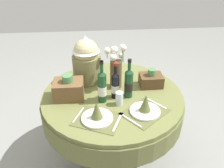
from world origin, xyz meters
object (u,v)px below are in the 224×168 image
(place_setting_left, at_px, (97,114))
(place_setting_right, at_px, (145,107))
(wine_bottle_right, at_px, (102,87))
(woven_basket_side_right, at_px, (151,80))
(woven_basket_side_left, at_px, (69,89))
(gift_tub_back_left, at_px, (86,58))
(wine_bottle_left, at_px, (115,85))
(tumbler_near_left, at_px, (119,98))
(flower_vase, at_px, (116,67))
(wine_bottle_rear, at_px, (129,83))
(dining_table, at_px, (112,106))

(place_setting_left, height_order, place_setting_right, same)
(wine_bottle_right, height_order, woven_basket_side_right, wine_bottle_right)
(woven_basket_side_left, bearing_deg, wine_bottle_right, -16.56)
(gift_tub_back_left, height_order, woven_basket_side_left, gift_tub_back_left)
(wine_bottle_left, distance_m, tumbler_near_left, 0.13)
(flower_vase, xyz_separation_m, wine_bottle_rear, (0.09, -0.17, -0.06))
(tumbler_near_left, bearing_deg, place_setting_left, -136.51)
(wine_bottle_left, xyz_separation_m, woven_basket_side_right, (0.35, 0.16, -0.06))
(wine_bottle_left, bearing_deg, gift_tub_back_left, 127.91)
(place_setting_left, relative_size, wine_bottle_rear, 1.18)
(dining_table, relative_size, flower_vase, 3.02)
(wine_bottle_right, relative_size, woven_basket_side_right, 1.80)
(tumbler_near_left, relative_size, woven_basket_side_left, 0.46)
(flower_vase, xyz_separation_m, wine_bottle_left, (-0.02, -0.17, -0.08))
(woven_basket_side_left, bearing_deg, place_setting_right, -23.78)
(wine_bottle_rear, xyz_separation_m, woven_basket_side_right, (0.23, 0.16, -0.07))
(place_setting_right, relative_size, woven_basket_side_right, 2.08)
(wine_bottle_right, distance_m, tumbler_near_left, 0.17)
(woven_basket_side_right, bearing_deg, wine_bottle_rear, -145.93)
(dining_table, height_order, place_setting_right, place_setting_right)
(wine_bottle_left, height_order, woven_basket_side_left, wine_bottle_left)
(place_setting_right, xyz_separation_m, gift_tub_back_left, (-0.45, 0.53, 0.19))
(gift_tub_back_left, relative_size, woven_basket_side_right, 2.18)
(wine_bottle_rear, relative_size, tumbler_near_left, 3.06)
(place_setting_right, relative_size, gift_tub_back_left, 0.95)
(dining_table, relative_size, place_setting_right, 2.94)
(flower_vase, height_order, wine_bottle_left, flower_vase)
(gift_tub_back_left, bearing_deg, woven_basket_side_right, -13.92)
(wine_bottle_left, xyz_separation_m, woven_basket_side_left, (-0.39, 0.03, -0.04))
(wine_bottle_left, bearing_deg, flower_vase, 83.01)
(tumbler_near_left, bearing_deg, wine_bottle_rear, 50.18)
(flower_vase, distance_m, gift_tub_back_left, 0.29)
(place_setting_right, height_order, gift_tub_back_left, gift_tub_back_left)
(wine_bottle_right, xyz_separation_m, woven_basket_side_left, (-0.28, 0.08, -0.06))
(place_setting_right, xyz_separation_m, wine_bottle_right, (-0.32, 0.18, 0.09))
(woven_basket_side_right, bearing_deg, wine_bottle_left, -155.26)
(dining_table, height_order, tumbler_near_left, tumbler_near_left)
(woven_basket_side_right, bearing_deg, place_setting_right, -109.08)
(tumbler_near_left, xyz_separation_m, woven_basket_side_left, (-0.41, 0.14, 0.03))
(place_setting_left, xyz_separation_m, wine_bottle_right, (0.05, 0.24, 0.09))
(wine_bottle_rear, bearing_deg, woven_basket_side_right, 34.07)
(gift_tub_back_left, xyz_separation_m, woven_basket_side_right, (0.58, -0.14, -0.18))
(place_setting_right, bearing_deg, woven_basket_side_left, 156.22)
(woven_basket_side_right, bearing_deg, gift_tub_back_left, 166.08)
(place_setting_left, bearing_deg, woven_basket_side_left, 125.57)
(woven_basket_side_right, bearing_deg, dining_table, -163.85)
(flower_vase, height_order, wine_bottle_rear, flower_vase)
(dining_table, relative_size, woven_basket_side_right, 6.12)
(flower_vase, bearing_deg, place_setting_right, -64.54)
(wine_bottle_rear, distance_m, tumbler_near_left, 0.16)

